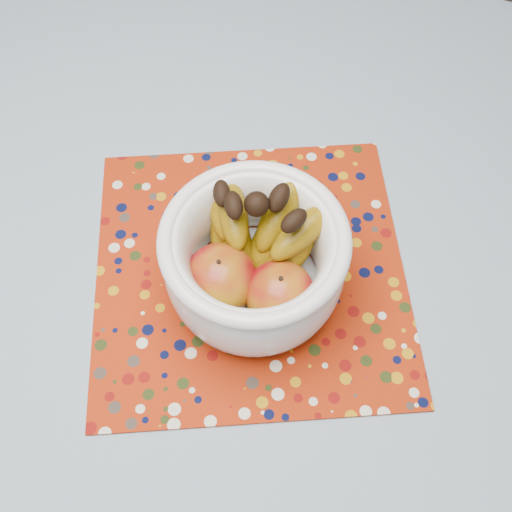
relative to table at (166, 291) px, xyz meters
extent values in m
plane|color=#2D2826|center=(0.00, 0.00, -0.67)|extent=(4.00, 4.00, 0.00)
cube|color=brown|center=(0.00, 0.00, 0.06)|extent=(1.20, 1.20, 0.04)
cylinder|color=brown|center=(-0.53, 0.53, -0.32)|extent=(0.06, 0.06, 0.71)
cube|color=slate|center=(0.00, 0.00, 0.08)|extent=(1.32, 1.32, 0.01)
cube|color=#932108|center=(0.12, 0.03, 0.09)|extent=(0.51, 0.51, 0.00)
cylinder|color=white|center=(0.13, 0.00, 0.10)|extent=(0.10, 0.10, 0.01)
cylinder|color=white|center=(0.13, 0.00, 0.11)|extent=(0.15, 0.15, 0.01)
torus|color=white|center=(0.13, 0.00, 0.21)|extent=(0.21, 0.21, 0.02)
ellipsoid|color=maroon|center=(0.10, -0.03, 0.15)|extent=(0.08, 0.08, 0.08)
ellipsoid|color=maroon|center=(0.17, -0.02, 0.15)|extent=(0.08, 0.08, 0.07)
sphere|color=black|center=(0.12, 0.04, 0.22)|extent=(0.03, 0.03, 0.03)
camera|label=1|loc=(0.24, -0.31, 0.75)|focal=42.00mm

